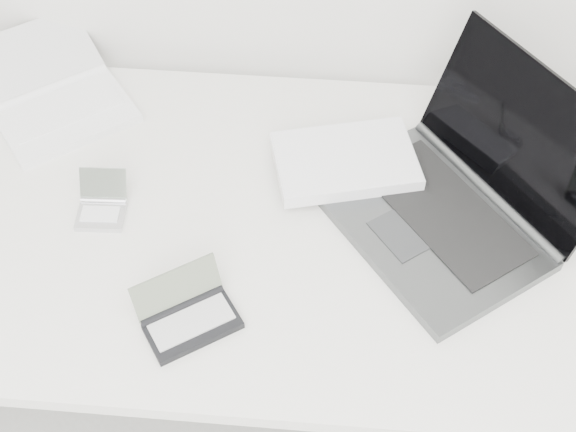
# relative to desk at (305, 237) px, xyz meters

# --- Properties ---
(desk) EXTENTS (1.60, 0.80, 0.73)m
(desk) POSITION_rel_desk_xyz_m (0.00, 0.00, 0.00)
(desk) COLOR white
(desk) RESTS_ON ground
(laptop_large) EXTENTS (0.62, 0.55, 0.27)m
(laptop_large) POSITION_rel_desk_xyz_m (0.22, 0.06, 0.09)
(laptop_large) COLOR #505254
(laptop_large) RESTS_ON desk
(netbook_open_white) EXTENTS (0.41, 0.42, 0.08)m
(netbook_open_white) POSITION_rel_desk_xyz_m (-0.54, 0.27, 0.07)
(netbook_open_white) COLOR white
(netbook_open_white) RESTS_ON desk
(pda_silver) EXTENTS (0.09, 0.11, 0.06)m
(pda_silver) POSITION_rel_desk_xyz_m (-0.38, -0.01, 0.06)
(pda_silver) COLOR silver
(pda_silver) RESTS_ON desk
(palmtop_charcoal) EXTENTS (0.19, 0.18, 0.08)m
(palmtop_charcoal) POSITION_rel_desk_xyz_m (-0.18, -0.23, 0.06)
(palmtop_charcoal) COLOR black
(palmtop_charcoal) RESTS_ON desk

